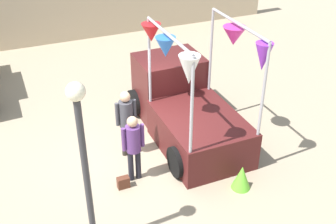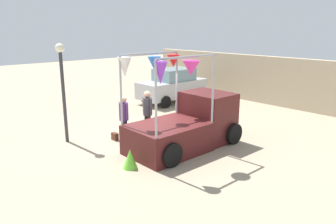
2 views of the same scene
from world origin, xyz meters
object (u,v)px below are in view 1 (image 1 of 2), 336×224
(person_vendor, at_px, (126,117))
(folded_kite_bundle_lime, at_px, (242,177))
(person_customer, at_px, (133,142))
(handbag, at_px, (123,182))
(street_lamp, at_px, (83,147))
(vendor_truck, at_px, (183,102))

(person_vendor, distance_m, folded_kite_bundle_lime, 3.09)
(person_customer, bearing_deg, person_vendor, 81.00)
(person_customer, height_order, handbag, person_customer)
(handbag, xyz_separation_m, street_lamp, (-1.04, -1.41, 2.23))
(handbag, distance_m, street_lamp, 2.84)
(vendor_truck, xyz_separation_m, folded_kite_bundle_lime, (0.22, -2.72, -0.57))
(street_lamp, bearing_deg, vendor_truck, 43.02)
(person_customer, bearing_deg, folded_kite_bundle_lime, -30.60)
(person_customer, distance_m, person_vendor, 0.99)
(street_lamp, bearing_deg, handbag, 53.75)
(handbag, bearing_deg, vendor_truck, 36.34)
(handbag, relative_size, folded_kite_bundle_lime, 0.47)
(person_customer, bearing_deg, street_lamp, -130.67)
(handbag, relative_size, street_lamp, 0.08)
(person_customer, bearing_deg, vendor_truck, 37.45)
(vendor_truck, relative_size, handbag, 14.62)
(person_vendor, bearing_deg, handbag, -113.17)
(vendor_truck, distance_m, person_vendor, 1.83)
(person_customer, height_order, street_lamp, street_lamp)
(person_vendor, relative_size, street_lamp, 0.50)
(person_customer, height_order, person_vendor, person_vendor)
(person_customer, relative_size, street_lamp, 0.48)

